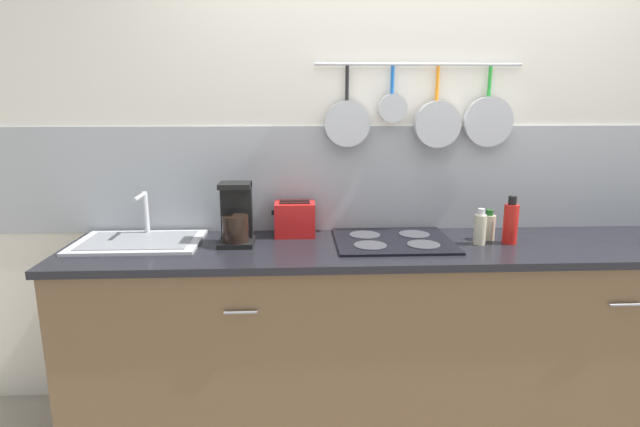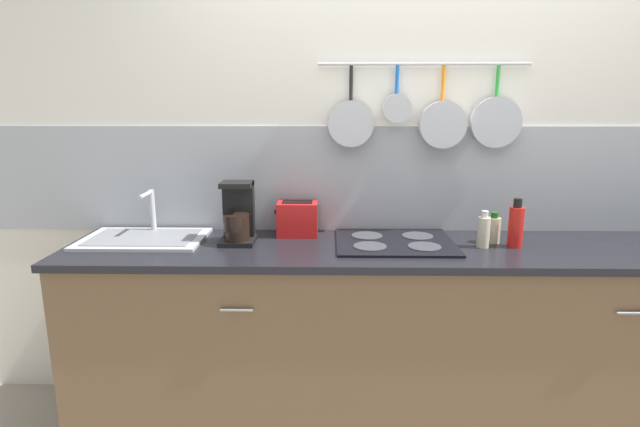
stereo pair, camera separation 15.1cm
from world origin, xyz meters
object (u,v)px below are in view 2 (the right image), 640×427
bottle_sesame_oil (494,229)px  toaster (298,218)px  coffee_maker (238,218)px  bottle_vinegar (516,226)px  bottle_dish_soap (484,231)px

bottle_sesame_oil → toaster: bearing=172.4°
coffee_maker → bottle_vinegar: coffee_maker is taller
bottle_sesame_oil → bottle_dish_soap: bearing=-132.1°
coffee_maker → toaster: coffee_maker is taller
bottle_dish_soap → bottle_vinegar: bearing=4.5°
toaster → bottle_dish_soap: bearing=-13.3°
toaster → bottle_vinegar: bottle_vinegar is taller
coffee_maker → toaster: (0.28, 0.14, -0.04)m
bottle_dish_soap → bottle_sesame_oil: size_ratio=1.16×
bottle_sesame_oil → coffee_maker: bearing=-179.4°
bottle_sesame_oil → bottle_vinegar: (0.08, -0.07, 0.04)m
bottle_sesame_oil → bottle_vinegar: bottle_vinegar is taller
coffee_maker → bottle_sesame_oil: 1.24m
coffee_maker → bottle_sesame_oil: (1.24, 0.01, -0.06)m
toaster → bottle_sesame_oil: toaster is taller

